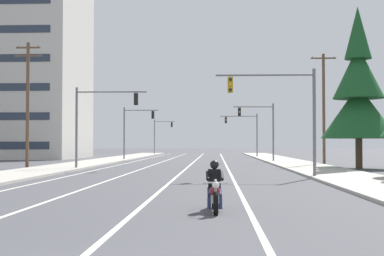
{
  "coord_description": "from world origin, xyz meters",
  "views": [
    {
      "loc": [
        2.32,
        -6.12,
        1.95
      ],
      "look_at": [
        0.92,
        25.28,
        2.89
      ],
      "focal_mm": 48.81,
      "sensor_mm": 36.0,
      "label": 1
    }
  ],
  "objects_px": {
    "traffic_signal_near_right": "(285,105)",
    "traffic_signal_near_left": "(97,115)",
    "conifer_tree_right_verge_far": "(358,94)",
    "traffic_signal_mid_right": "(262,124)",
    "apartment_building_far_left_block": "(11,41)",
    "traffic_signal_far_left": "(160,132)",
    "utility_pole_right_far": "(324,107)",
    "traffic_signal_far_right": "(246,128)",
    "utility_pole_left_near": "(28,101)",
    "motorcycle_with_rider": "(215,191)",
    "traffic_signal_mid_left": "(134,126)"
  },
  "relations": [
    {
      "from": "traffic_signal_mid_right",
      "to": "apartment_building_far_left_block",
      "type": "height_order",
      "value": "apartment_building_far_left_block"
    },
    {
      "from": "traffic_signal_mid_left",
      "to": "apartment_building_far_left_block",
      "type": "height_order",
      "value": "apartment_building_far_left_block"
    },
    {
      "from": "traffic_signal_far_left",
      "to": "traffic_signal_near_right",
      "type": "bearing_deg",
      "value": -77.56
    },
    {
      "from": "utility_pole_right_far",
      "to": "traffic_signal_near_left",
      "type": "bearing_deg",
      "value": -153.87
    },
    {
      "from": "motorcycle_with_rider",
      "to": "apartment_building_far_left_block",
      "type": "relative_size",
      "value": 0.07
    },
    {
      "from": "motorcycle_with_rider",
      "to": "conifer_tree_right_verge_far",
      "type": "distance_m",
      "value": 28.71
    },
    {
      "from": "traffic_signal_near_right",
      "to": "conifer_tree_right_verge_far",
      "type": "relative_size",
      "value": 0.49
    },
    {
      "from": "traffic_signal_far_left",
      "to": "conifer_tree_right_verge_far",
      "type": "distance_m",
      "value": 54.94
    },
    {
      "from": "traffic_signal_near_left",
      "to": "traffic_signal_mid_right",
      "type": "xyz_separation_m",
      "value": [
        13.87,
        16.49,
        -0.07
      ]
    },
    {
      "from": "traffic_signal_mid_right",
      "to": "traffic_signal_far_left",
      "type": "distance_m",
      "value": 39.19
    },
    {
      "from": "motorcycle_with_rider",
      "to": "utility_pole_left_near",
      "type": "xyz_separation_m",
      "value": [
        -14.76,
        25.31,
        4.74
      ]
    },
    {
      "from": "conifer_tree_right_verge_far",
      "to": "utility_pole_left_near",
      "type": "bearing_deg",
      "value": -178.64
    },
    {
      "from": "traffic_signal_far_right",
      "to": "utility_pole_left_near",
      "type": "height_order",
      "value": "utility_pole_left_near"
    },
    {
      "from": "motorcycle_with_rider",
      "to": "traffic_signal_mid_left",
      "type": "relative_size",
      "value": 0.35
    },
    {
      "from": "motorcycle_with_rider",
      "to": "traffic_signal_near_left",
      "type": "distance_m",
      "value": 25.74
    },
    {
      "from": "apartment_building_far_left_block",
      "to": "traffic_signal_far_left",
      "type": "bearing_deg",
      "value": 52.98
    },
    {
      "from": "traffic_signal_near_right",
      "to": "traffic_signal_near_left",
      "type": "height_order",
      "value": "same"
    },
    {
      "from": "traffic_signal_near_right",
      "to": "traffic_signal_mid_right",
      "type": "height_order",
      "value": "same"
    },
    {
      "from": "traffic_signal_mid_right",
      "to": "traffic_signal_mid_left",
      "type": "bearing_deg",
      "value": 160.29
    },
    {
      "from": "traffic_signal_mid_right",
      "to": "traffic_signal_far_left",
      "type": "bearing_deg",
      "value": 112.0
    },
    {
      "from": "traffic_signal_far_right",
      "to": "traffic_signal_far_left",
      "type": "distance_m",
      "value": 22.37
    },
    {
      "from": "traffic_signal_far_right",
      "to": "utility_pole_right_far",
      "type": "distance_m",
      "value": 26.84
    },
    {
      "from": "traffic_signal_mid_right",
      "to": "conifer_tree_right_verge_far",
      "type": "relative_size",
      "value": 0.49
    },
    {
      "from": "traffic_signal_mid_right",
      "to": "utility_pole_right_far",
      "type": "relative_size",
      "value": 0.61
    },
    {
      "from": "traffic_signal_mid_left",
      "to": "utility_pole_right_far",
      "type": "relative_size",
      "value": 0.61
    },
    {
      "from": "utility_pole_left_near",
      "to": "apartment_building_far_left_block",
      "type": "distance_m",
      "value": 32.46
    },
    {
      "from": "traffic_signal_near_right",
      "to": "utility_pole_right_far",
      "type": "distance_m",
      "value": 19.48
    },
    {
      "from": "traffic_signal_mid_left",
      "to": "conifer_tree_right_verge_far",
      "type": "relative_size",
      "value": 0.49
    },
    {
      "from": "traffic_signal_far_right",
      "to": "utility_pole_left_near",
      "type": "xyz_separation_m",
      "value": [
        -19.2,
        -34.08,
        1.21
      ]
    },
    {
      "from": "traffic_signal_mid_left",
      "to": "traffic_signal_far_right",
      "type": "distance_m",
      "value": 19.64
    },
    {
      "from": "motorcycle_with_rider",
      "to": "utility_pole_left_near",
      "type": "bearing_deg",
      "value": 120.25
    },
    {
      "from": "traffic_signal_near_left",
      "to": "traffic_signal_far_right",
      "type": "distance_m",
      "value": 37.92
    },
    {
      "from": "motorcycle_with_rider",
      "to": "traffic_signal_near_right",
      "type": "height_order",
      "value": "traffic_signal_near_right"
    },
    {
      "from": "utility_pole_left_near",
      "to": "traffic_signal_far_right",
      "type": "bearing_deg",
      "value": 60.6
    },
    {
      "from": "traffic_signal_mid_right",
      "to": "apartment_building_far_left_block",
      "type": "distance_m",
      "value": 36.72
    },
    {
      "from": "traffic_signal_mid_right",
      "to": "traffic_signal_far_right",
      "type": "height_order",
      "value": "same"
    },
    {
      "from": "traffic_signal_near_right",
      "to": "conifer_tree_right_verge_far",
      "type": "height_order",
      "value": "conifer_tree_right_verge_far"
    },
    {
      "from": "traffic_signal_far_right",
      "to": "traffic_signal_far_left",
      "type": "height_order",
      "value": "same"
    },
    {
      "from": "traffic_signal_mid_left",
      "to": "utility_pole_left_near",
      "type": "height_order",
      "value": "utility_pole_left_near"
    },
    {
      "from": "traffic_signal_near_right",
      "to": "conifer_tree_right_verge_far",
      "type": "xyz_separation_m",
      "value": [
        7.19,
        11.27,
        1.67
      ]
    },
    {
      "from": "utility_pole_left_near",
      "to": "motorcycle_with_rider",
      "type": "bearing_deg",
      "value": -59.75
    },
    {
      "from": "utility_pole_left_near",
      "to": "conifer_tree_right_verge_far",
      "type": "relative_size",
      "value": 0.78
    },
    {
      "from": "traffic_signal_near_right",
      "to": "traffic_signal_mid_right",
      "type": "xyz_separation_m",
      "value": [
        0.99,
        25.73,
        -0.08
      ]
    },
    {
      "from": "traffic_signal_mid_right",
      "to": "apartment_building_far_left_block",
      "type": "xyz_separation_m",
      "value": [
        -32.3,
        12.97,
        11.72
      ]
    },
    {
      "from": "traffic_signal_near_right",
      "to": "apartment_building_far_left_block",
      "type": "xyz_separation_m",
      "value": [
        -31.31,
        38.69,
        11.63
      ]
    },
    {
      "from": "utility_pole_left_near",
      "to": "traffic_signal_mid_left",
      "type": "bearing_deg",
      "value": 75.51
    },
    {
      "from": "conifer_tree_right_verge_far",
      "to": "motorcycle_with_rider",
      "type": "bearing_deg",
      "value": -113.3
    },
    {
      "from": "utility_pole_left_near",
      "to": "utility_pole_right_far",
      "type": "distance_m",
      "value": 25.95
    },
    {
      "from": "traffic_signal_near_right",
      "to": "traffic_signal_near_left",
      "type": "relative_size",
      "value": 1.0
    },
    {
      "from": "motorcycle_with_rider",
      "to": "traffic_signal_near_left",
      "type": "height_order",
      "value": "traffic_signal_near_left"
    }
  ]
}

